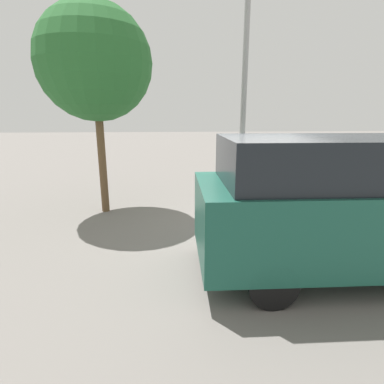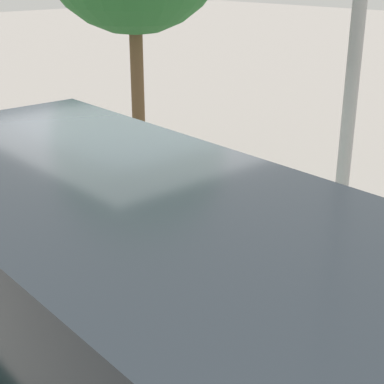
{
  "view_description": "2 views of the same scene",
  "coord_description": "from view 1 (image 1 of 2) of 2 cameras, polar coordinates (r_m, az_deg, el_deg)",
  "views": [
    {
      "loc": [
        -1.53,
        -5.75,
        2.62
      ],
      "look_at": [
        -1.08,
        0.38,
        1.01
      ],
      "focal_mm": 28.0,
      "sensor_mm": 36.0,
      "label": 1
    },
    {
      "loc": [
        3.93,
        -3.08,
        3.42
      ],
      "look_at": [
        -0.59,
        1.01,
        1.05
      ],
      "focal_mm": 55.0,
      "sensor_mm": 36.0,
      "label": 2
    }
  ],
  "objects": [
    {
      "name": "parking_meter_near",
      "position": [
        6.44,
        2.71,
        -0.19
      ],
      "size": [
        0.21,
        0.13,
        1.32
      ],
      "rotation": [
        0.0,
        0.0,
        0.12
      ],
      "color": "gray",
      "rests_on": "ground"
    },
    {
      "name": "parked_van",
      "position": [
        5.48,
        28.18,
        -1.86
      ],
      "size": [
        5.08,
        2.11,
        2.28
      ],
      "rotation": [
        0.0,
        0.0,
        -0.02
      ],
      "color": "#195142",
      "rests_on": "ground"
    },
    {
      "name": "ground_plane",
      "position": [
        6.5,
        9.92,
        -9.36
      ],
      "size": [
        80.0,
        80.0,
        0.0
      ],
      "primitive_type": "plane",
      "color": "slate"
    },
    {
      "name": "lamp_post",
      "position": [
        8.36,
        9.61,
        12.39
      ],
      "size": [
        0.44,
        0.44,
        7.04
      ],
      "color": "beige",
      "rests_on": "ground"
    },
    {
      "name": "street_tree",
      "position": [
        8.39,
        -18.02,
        22.26
      ],
      "size": [
        2.83,
        2.83,
        5.26
      ],
      "color": "brown",
      "rests_on": "ground"
    }
  ]
}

